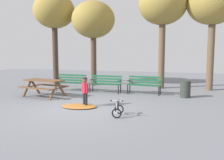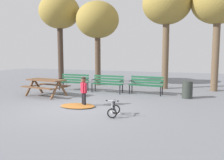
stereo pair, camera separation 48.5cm
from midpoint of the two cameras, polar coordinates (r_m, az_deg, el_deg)
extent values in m
plane|color=slate|center=(8.16, -7.67, -7.10)|extent=(36.00, 36.00, 0.00)
cube|color=brown|center=(10.80, -14.85, 0.03)|extent=(1.89, 1.02, 0.05)
cube|color=brown|center=(10.45, -16.93, -1.84)|extent=(1.82, 0.51, 0.04)
cube|color=brown|center=(11.22, -12.83, -1.17)|extent=(1.82, 0.51, 0.04)
cube|color=brown|center=(11.24, -18.52, -1.81)|extent=(0.14, 0.57, 0.76)
cube|color=brown|center=(11.57, -16.66, -1.52)|extent=(0.14, 0.57, 0.76)
cube|color=brown|center=(11.39, -17.59, -1.35)|extent=(0.25, 1.10, 0.04)
cube|color=brown|center=(10.13, -12.65, -2.50)|extent=(0.14, 0.57, 0.76)
cube|color=brown|center=(10.50, -10.80, -2.15)|extent=(0.14, 0.57, 0.76)
cube|color=brown|center=(10.30, -11.72, -1.98)|extent=(0.25, 1.10, 0.04)
cube|color=#195133|center=(12.30, -8.04, -0.47)|extent=(1.60, 0.08, 0.03)
cube|color=#195133|center=(12.20, -8.32, -0.54)|extent=(1.60, 0.08, 0.03)
cube|color=#195133|center=(12.09, -8.60, -0.60)|extent=(1.60, 0.08, 0.03)
cube|color=#195133|center=(11.99, -8.89, -0.66)|extent=(1.60, 0.08, 0.03)
cube|color=#195133|center=(12.32, -7.95, 0.01)|extent=(1.60, 0.05, 0.09)
cube|color=#195133|center=(12.31, -7.96, 0.62)|extent=(1.60, 0.05, 0.09)
cube|color=#195133|center=(12.30, -7.97, 1.24)|extent=(1.60, 0.05, 0.09)
cylinder|color=black|center=(11.68, -5.64, -1.90)|extent=(0.05, 0.05, 0.44)
cylinder|color=black|center=(11.99, -4.86, -1.67)|extent=(0.05, 0.05, 0.44)
cube|color=black|center=(11.79, -5.26, 0.15)|extent=(0.04, 0.40, 0.03)
cylinder|color=black|center=(12.43, -11.81, -1.50)|extent=(0.05, 0.05, 0.44)
cylinder|color=black|center=(12.73, -10.92, -1.30)|extent=(0.05, 0.05, 0.44)
cube|color=black|center=(12.53, -11.40, 0.42)|extent=(0.04, 0.40, 0.03)
cube|color=#195133|center=(11.50, 0.29, -0.88)|extent=(1.60, 0.11, 0.03)
cube|color=#195133|center=(11.39, 0.06, -0.95)|extent=(1.60, 0.11, 0.03)
cube|color=#195133|center=(11.28, -0.17, -1.02)|extent=(1.60, 0.11, 0.03)
cube|color=#195133|center=(11.18, -0.41, -1.10)|extent=(1.60, 0.11, 0.03)
cube|color=#195133|center=(11.53, 0.37, -0.37)|extent=(1.60, 0.09, 0.09)
cube|color=#195133|center=(11.51, 0.37, 0.29)|extent=(1.60, 0.09, 0.09)
cube|color=#195133|center=(11.50, 0.37, 0.95)|extent=(1.60, 0.09, 0.09)
cylinder|color=black|center=(10.95, 3.24, -2.42)|extent=(0.05, 0.05, 0.44)
cylinder|color=black|center=(11.29, 3.85, -2.16)|extent=(0.05, 0.05, 0.44)
cube|color=black|center=(11.07, 3.56, -0.24)|extent=(0.05, 0.40, 0.03)
cylinder|color=black|center=(11.54, -3.80, -1.98)|extent=(0.05, 0.05, 0.44)
cylinder|color=black|center=(11.86, -3.02, -1.75)|extent=(0.05, 0.05, 0.44)
cube|color=black|center=(11.65, -3.42, 0.09)|extent=(0.05, 0.40, 0.03)
cube|color=#195133|center=(11.15, 9.82, -1.21)|extent=(1.60, 0.17, 0.03)
cube|color=#195133|center=(11.03, 9.66, -1.29)|extent=(1.60, 0.17, 0.03)
cube|color=#195133|center=(10.92, 9.49, -1.36)|extent=(1.60, 0.17, 0.03)
cube|color=#195133|center=(10.80, 9.32, -1.44)|extent=(1.60, 0.17, 0.03)
cube|color=#195133|center=(11.17, 9.89, -0.68)|extent=(1.60, 0.15, 0.09)
cube|color=#195133|center=(11.16, 9.90, 0.00)|extent=(1.60, 0.15, 0.09)
cube|color=#195133|center=(11.14, 9.91, 0.68)|extent=(1.60, 0.15, 0.09)
cylinder|color=black|center=(10.68, 13.21, -2.81)|extent=(0.05, 0.05, 0.44)
cylinder|color=black|center=(11.03, 13.59, -2.53)|extent=(0.05, 0.05, 0.44)
cube|color=black|center=(10.80, 13.46, -0.57)|extent=(0.07, 0.40, 0.03)
cylinder|color=black|center=(11.08, 5.59, -2.34)|extent=(0.05, 0.05, 0.44)
cylinder|color=black|center=(11.41, 6.19, -2.09)|extent=(0.05, 0.05, 0.44)
cube|color=black|center=(11.19, 5.92, -0.19)|extent=(0.07, 0.40, 0.03)
cylinder|color=black|center=(8.40, -5.16, -4.95)|extent=(0.10, 0.10, 0.50)
cube|color=black|center=(8.44, -5.14, -6.40)|extent=(0.17, 0.18, 0.06)
cylinder|color=black|center=(8.55, -5.59, -4.74)|extent=(0.10, 0.10, 0.50)
cube|color=black|center=(8.60, -5.57, -6.17)|extent=(0.17, 0.18, 0.06)
cube|color=#B71E33|center=(8.40, -5.40, -1.94)|extent=(0.29, 0.29, 0.37)
sphere|color=brown|center=(8.36, -5.42, 0.03)|extent=(0.18, 0.18, 0.18)
sphere|color=black|center=(8.36, -5.43, 0.22)|extent=(0.17, 0.17, 0.17)
cylinder|color=#B71E33|center=(8.24, -4.97, -2.02)|extent=(0.07, 0.07, 0.35)
cylinder|color=#B71E33|center=(8.56, -5.82, -1.72)|extent=(0.07, 0.07, 0.35)
torus|color=black|center=(6.90, 2.02, -8.27)|extent=(0.30, 0.08, 0.30)
cylinder|color=silver|center=(6.90, 2.02, -8.27)|extent=(0.06, 0.05, 0.04)
torus|color=black|center=(7.39, 2.79, -7.27)|extent=(0.30, 0.08, 0.30)
cylinder|color=silver|center=(7.39, 2.79, -7.27)|extent=(0.06, 0.05, 0.04)
torus|color=white|center=(7.40, 3.63, -8.02)|extent=(0.11, 0.04, 0.11)
torus|color=white|center=(7.44, 1.94, -7.94)|extent=(0.11, 0.04, 0.11)
cylinder|color=black|center=(7.03, 2.31, -6.57)|extent=(0.08, 0.31, 0.32)
cylinder|color=black|center=(7.19, 2.54, -6.44)|extent=(0.05, 0.08, 0.27)
cylinder|color=black|center=(7.30, 2.65, -7.38)|extent=(0.06, 0.20, 0.05)
cylinder|color=silver|center=(6.88, 2.06, -6.94)|extent=(0.04, 0.08, 0.32)
cylinder|color=black|center=(7.03, 2.34, -5.73)|extent=(0.08, 0.32, 0.05)
cube|color=black|center=(7.17, 2.57, -5.24)|extent=(0.11, 0.18, 0.04)
cylinder|color=silver|center=(6.85, 2.10, -5.19)|extent=(0.34, 0.07, 0.02)
cylinder|color=black|center=(6.82, 3.51, -5.25)|extent=(0.05, 0.04, 0.04)
cylinder|color=black|center=(6.88, 0.70, -5.13)|extent=(0.05, 0.04, 0.04)
ellipsoid|color=#B26B2D|center=(8.45, -6.89, -6.37)|extent=(1.37, 1.03, 0.07)
cylinder|color=#2D332D|center=(10.54, 19.44, -2.30)|extent=(0.44, 0.44, 0.74)
cylinder|color=#423328|center=(15.47, -11.75, 6.16)|extent=(0.35, 0.35, 3.74)
ellipsoid|color=olive|center=(15.71, -11.99, 16.33)|extent=(2.60, 2.60, 2.20)
cylinder|color=brown|center=(14.22, -2.57, 4.93)|extent=(0.34, 0.34, 3.07)
ellipsoid|color=olive|center=(14.37, -2.62, 14.70)|extent=(2.60, 2.60, 2.20)
cylinder|color=brown|center=(13.06, 14.15, 5.98)|extent=(0.35, 0.35, 3.69)
ellipsoid|color=olive|center=(13.33, 14.48, 17.86)|extent=(2.60, 2.60, 2.20)
cylinder|color=brown|center=(13.02, 25.25, 5.38)|extent=(0.35, 0.35, 3.61)
ellipsoid|color=olive|center=(13.28, 25.83, 17.12)|extent=(2.60, 2.60, 2.20)
camera|label=1|loc=(0.24, -88.52, 0.17)|focal=36.87mm
camera|label=2|loc=(0.24, 91.48, -0.17)|focal=36.87mm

